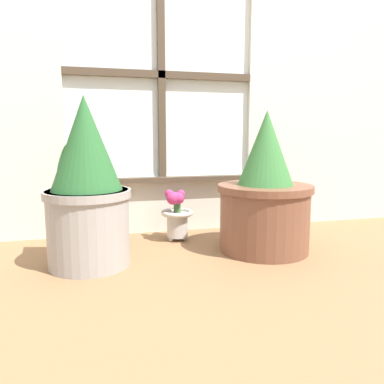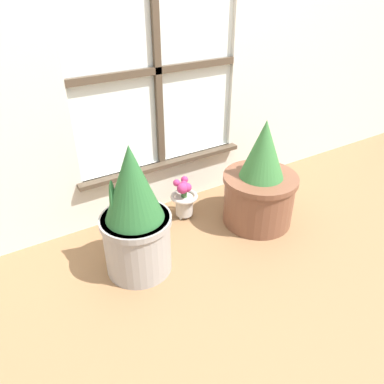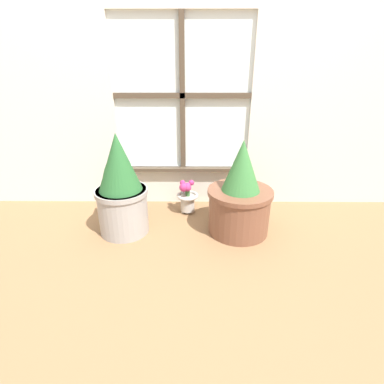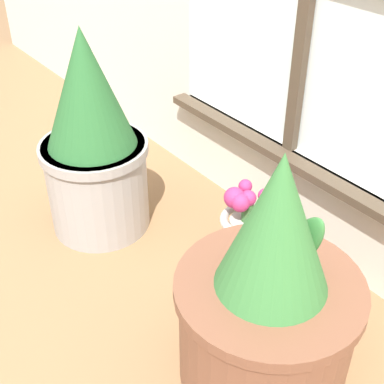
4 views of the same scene
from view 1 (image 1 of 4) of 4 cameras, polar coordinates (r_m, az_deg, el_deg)
ground_plane at (r=1.37m, az=0.68°, el=-12.80°), size 10.00×10.00×0.00m
potted_plant_left at (r=1.47m, az=-15.72°, el=0.40°), size 0.33×0.33×0.65m
potted_plant_right at (r=1.65m, az=11.04°, el=-0.71°), size 0.41×0.41×0.61m
flower_vase at (r=1.79m, az=-2.32°, el=-3.46°), size 0.16×0.16×0.25m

